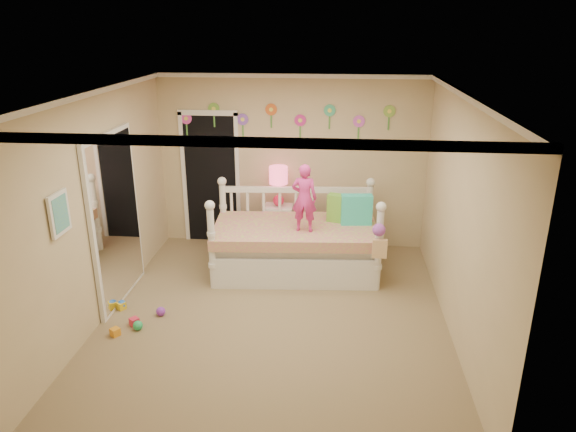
# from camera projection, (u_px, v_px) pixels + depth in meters

# --- Properties ---
(floor) EXTENTS (4.00, 4.50, 0.01)m
(floor) POSITION_uv_depth(u_px,v_px,m) (275.00, 316.00, 6.27)
(floor) COLOR #7F684C
(floor) RESTS_ON ground
(ceiling) EXTENTS (4.00, 4.50, 0.01)m
(ceiling) POSITION_uv_depth(u_px,v_px,m) (273.00, 93.00, 5.38)
(ceiling) COLOR white
(ceiling) RESTS_ON floor
(back_wall) EXTENTS (4.00, 0.01, 2.60)m
(back_wall) POSITION_uv_depth(u_px,v_px,m) (292.00, 163.00, 7.93)
(back_wall) COLOR tan
(back_wall) RESTS_ON floor
(left_wall) EXTENTS (0.01, 4.50, 2.60)m
(left_wall) POSITION_uv_depth(u_px,v_px,m) (99.00, 207.00, 6.00)
(left_wall) COLOR tan
(left_wall) RESTS_ON floor
(right_wall) EXTENTS (0.01, 4.50, 2.60)m
(right_wall) POSITION_uv_depth(u_px,v_px,m) (459.00, 219.00, 5.65)
(right_wall) COLOR tan
(right_wall) RESTS_ON floor
(crown_molding) EXTENTS (4.00, 4.50, 0.06)m
(crown_molding) POSITION_uv_depth(u_px,v_px,m) (273.00, 96.00, 5.39)
(crown_molding) COLOR white
(crown_molding) RESTS_ON ceiling
(daybed) EXTENTS (2.33, 1.37, 1.22)m
(daybed) POSITION_uv_depth(u_px,v_px,m) (295.00, 230.00, 7.21)
(daybed) COLOR white
(daybed) RESTS_ON floor
(pillow_turquoise) EXTENTS (0.43, 0.19, 0.42)m
(pillow_turquoise) POSITION_uv_depth(u_px,v_px,m) (356.00, 210.00, 7.17)
(pillow_turquoise) COLOR #25BD99
(pillow_turquoise) RESTS_ON daybed
(pillow_lime) EXTENTS (0.43, 0.27, 0.39)m
(pillow_lime) POSITION_uv_depth(u_px,v_px,m) (342.00, 209.00, 7.25)
(pillow_lime) COLOR #76C73C
(pillow_lime) RESTS_ON daybed
(child) EXTENTS (0.35, 0.25, 0.91)m
(child) POSITION_uv_depth(u_px,v_px,m) (304.00, 198.00, 6.85)
(child) COLOR #E53494
(child) RESTS_ON daybed
(nightstand) EXTENTS (0.43, 0.33, 0.71)m
(nightstand) POSITION_uv_depth(u_px,v_px,m) (279.00, 228.00, 8.00)
(nightstand) COLOR white
(nightstand) RESTS_ON floor
(table_lamp) EXTENTS (0.27, 0.27, 0.60)m
(table_lamp) POSITION_uv_depth(u_px,v_px,m) (278.00, 180.00, 7.74)
(table_lamp) COLOR #F62054
(table_lamp) RESTS_ON nightstand
(closet_doorway) EXTENTS (0.90, 0.04, 2.07)m
(closet_doorway) POSITION_uv_depth(u_px,v_px,m) (211.00, 178.00, 8.12)
(closet_doorway) COLOR black
(closet_doorway) RESTS_ON back_wall
(flower_decals) EXTENTS (3.40, 0.02, 0.50)m
(flower_decals) POSITION_uv_depth(u_px,v_px,m) (286.00, 120.00, 7.70)
(flower_decals) COLOR #B2668C
(flower_decals) RESTS_ON back_wall
(mirror_closet) EXTENTS (0.07, 1.30, 2.10)m
(mirror_closet) POSITION_uv_depth(u_px,v_px,m) (116.00, 219.00, 6.36)
(mirror_closet) COLOR white
(mirror_closet) RESTS_ON left_wall
(wall_picture) EXTENTS (0.05, 0.34, 0.42)m
(wall_picture) POSITION_uv_depth(u_px,v_px,m) (59.00, 214.00, 5.07)
(wall_picture) COLOR white
(wall_picture) RESTS_ON left_wall
(hanging_bag) EXTENTS (0.20, 0.16, 0.36)m
(hanging_bag) POSITION_uv_depth(u_px,v_px,m) (378.00, 242.00, 6.48)
(hanging_bag) COLOR beige
(hanging_bag) RESTS_ON daybed
(toy_scatter) EXTENTS (1.14, 1.48, 0.11)m
(toy_scatter) POSITION_uv_depth(u_px,v_px,m) (120.00, 333.00, 5.83)
(toy_scatter) COLOR #996666
(toy_scatter) RESTS_ON floor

